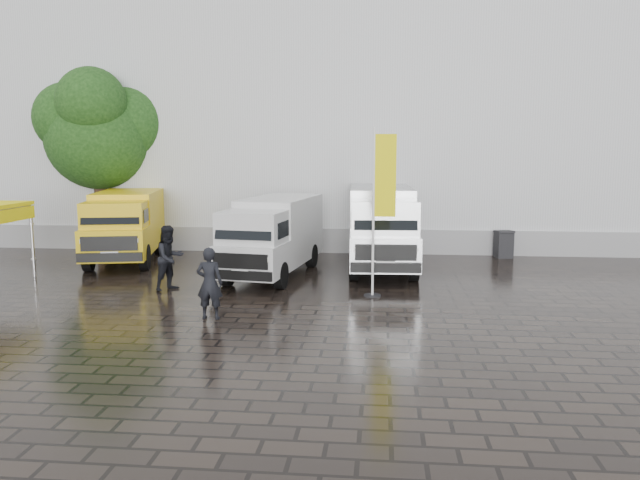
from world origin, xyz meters
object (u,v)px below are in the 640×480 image
object	(u,v)px
van_silver	(381,229)
person_front	(210,283)
van_white	(273,238)
flagpole	(380,204)
person_tent	(170,258)
van_yellow	(126,227)
wheelie_bin	(504,244)

from	to	relation	value
van_silver	person_front	world-z (taller)	van_silver
van_white	flagpole	bearing A→B (deg)	-28.65
person_front	person_tent	distance (m)	3.70
person_tent	flagpole	bearing A→B (deg)	-57.80
van_yellow	van_silver	size ratio (longest dim) A/B	0.86
van_white	wheelie_bin	world-z (taller)	van_white
van_silver	person_tent	size ratio (longest dim) A/B	3.35
van_yellow	flagpole	size ratio (longest dim) A/B	1.17
van_yellow	person_front	distance (m)	9.36
wheelie_bin	person_tent	world-z (taller)	person_tent
van_yellow	van_silver	bearing A→B (deg)	-14.78
van_yellow	van_white	xyz separation A→B (m)	(6.02, -2.08, -0.02)
van_silver	person_tent	distance (m)	7.59
wheelie_bin	person_tent	bearing A→B (deg)	-158.33
flagpole	wheelie_bin	bearing A→B (deg)	55.53
van_silver	person_tent	world-z (taller)	van_silver
wheelie_bin	person_front	distance (m)	13.47
van_yellow	van_white	size ratio (longest dim) A/B	0.95
van_yellow	wheelie_bin	distance (m)	14.67
person_front	person_tent	xyz separation A→B (m)	(-2.08, 3.06, 0.07)
flagpole	wheelie_bin	size ratio (longest dim) A/B	4.50
van_yellow	wheelie_bin	xyz separation A→B (m)	(14.47, 2.30, -0.77)
wheelie_bin	van_yellow	bearing A→B (deg)	179.06
wheelie_bin	person_front	world-z (taller)	person_front
van_silver	flagpole	bearing A→B (deg)	-93.22
person_front	wheelie_bin	bearing A→B (deg)	-131.91
van_white	van_yellow	bearing A→B (deg)	169.28
wheelie_bin	van_white	bearing A→B (deg)	-162.58
van_white	van_silver	bearing A→B (deg)	32.64
van_silver	person_front	bearing A→B (deg)	-123.20
wheelie_bin	van_silver	bearing A→B (deg)	-160.34
van_yellow	person_tent	world-z (taller)	van_yellow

